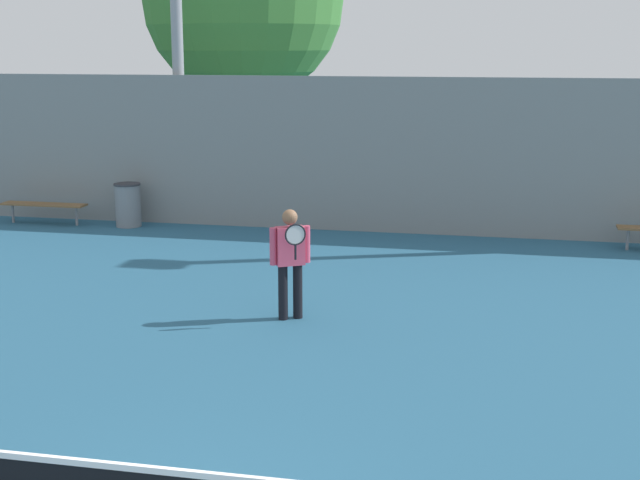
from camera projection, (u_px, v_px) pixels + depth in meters
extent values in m
cube|color=white|center=(122.00, 467.00, 6.51)|extent=(9.94, 0.04, 0.05)
cylinder|color=black|center=(283.00, 292.00, 13.06)|extent=(0.14, 0.14, 0.82)
cylinder|color=black|center=(298.00, 291.00, 13.12)|extent=(0.14, 0.14, 0.82)
cube|color=#DB4C6B|center=(290.00, 246.00, 12.94)|extent=(0.46, 0.38, 0.56)
cylinder|color=#DB4C6B|center=(273.00, 246.00, 12.86)|extent=(0.10, 0.10, 0.55)
cylinder|color=#DB4C6B|center=(307.00, 244.00, 13.02)|extent=(0.10, 0.10, 0.55)
sphere|color=#8E6647|center=(290.00, 217.00, 12.85)|extent=(0.23, 0.23, 0.23)
cylinder|color=black|center=(295.00, 252.00, 12.69)|extent=(0.03, 0.03, 0.22)
torus|color=black|center=(295.00, 235.00, 12.63)|extent=(0.28, 0.18, 0.31)
cylinder|color=silver|center=(295.00, 235.00, 12.63)|extent=(0.23, 0.14, 0.27)
cube|color=brown|center=(44.00, 204.00, 20.03)|extent=(1.96, 0.40, 0.04)
cylinder|color=gray|center=(13.00, 213.00, 20.24)|extent=(0.06, 0.06, 0.43)
cylinder|color=gray|center=(77.00, 216.00, 19.92)|extent=(0.06, 0.06, 0.43)
cylinder|color=gray|center=(628.00, 239.00, 17.53)|extent=(0.06, 0.06, 0.43)
cylinder|color=gray|center=(128.00, 206.00, 19.76)|extent=(0.56, 0.56, 0.93)
cylinder|color=#333338|center=(127.00, 184.00, 19.66)|extent=(0.59, 0.59, 0.04)
cube|color=gray|center=(380.00, 156.00, 18.90)|extent=(31.46, 0.06, 3.31)
cylinder|color=brown|center=(246.00, 139.00, 23.50)|extent=(0.43, 0.43, 3.05)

